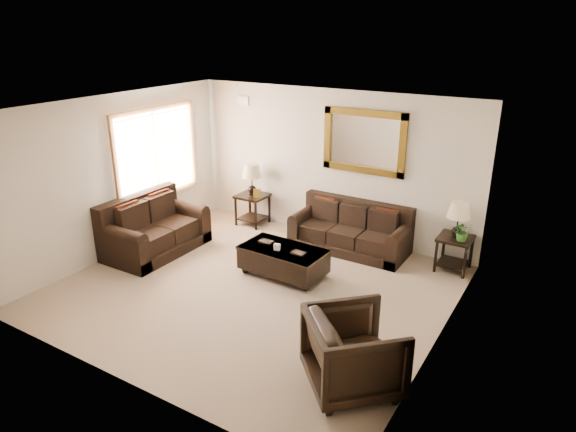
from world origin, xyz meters
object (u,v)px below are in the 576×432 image
Objects in this scene: end_table_left at (252,185)px; end_table_right at (457,226)px; loveseat at (153,231)px; sofa at (351,233)px; coffee_table at (283,258)px; armchair at (354,349)px.

end_table_left is 3.93m from end_table_right.
loveseat is at bearing -111.09° from end_table_left.
end_table_left reaches higher than end_table_right.
sofa is 2.22m from end_table_left.
end_table_right is 2.79m from coffee_table.
end_table_left is 1.26× the size of armchair.
end_table_left is at bearing -21.09° from loveseat.
loveseat is at bearing -168.42° from coffee_table.
end_table_left is at bearing 177.78° from sofa.
sofa is at bearing -57.41° from loveseat.
armchair is (3.73, -3.43, -0.31)m from end_table_left.
sofa is 1.55m from coffee_table.
loveseat is 4.72m from armchair.
loveseat is 5.09m from end_table_right.
armchair is (1.57, -3.35, 0.18)m from sofa.
loveseat reaches higher than armchair.
coffee_table is (1.68, -1.56, -0.51)m from end_table_left.
loveseat is 1.79× the size of armchair.
end_table_right reaches higher than loveseat.
armchair is (-0.20, -3.45, -0.27)m from end_table_right.
end_table_left reaches higher than loveseat.
end_table_left is at bearing -179.77° from end_table_right.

